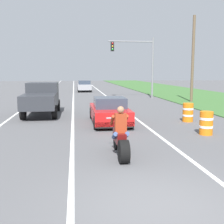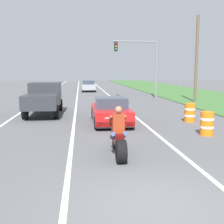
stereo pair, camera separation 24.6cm
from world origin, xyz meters
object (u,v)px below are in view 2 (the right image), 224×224
object	(u,v)px
motorcycle_with_rider	(118,139)
distant_car_far_ahead	(89,86)
construction_barrel_mid	(190,113)
pickup_truck_left_lane_dark_grey	(44,97)
traffic_light_mast_near	(143,58)
sports_car_red	(111,111)
construction_barrel_nearest	(207,123)

from	to	relation	value
motorcycle_with_rider	distant_car_far_ahead	size ratio (longest dim) A/B	0.55
construction_barrel_mid	distant_car_far_ahead	distance (m)	24.74
pickup_truck_left_lane_dark_grey	construction_barrel_mid	xyz separation A→B (m)	(8.06, -3.45, -0.60)
pickup_truck_left_lane_dark_grey	construction_barrel_mid	bearing A→B (deg)	-23.16
pickup_truck_left_lane_dark_grey	traffic_light_mast_near	world-z (taller)	traffic_light_mast_near
sports_car_red	motorcycle_with_rider	bearing A→B (deg)	-93.65
construction_barrel_nearest	distant_car_far_ahead	distance (m)	27.79
distant_car_far_ahead	traffic_light_mast_near	bearing A→B (deg)	-64.68
construction_barrel_mid	distant_car_far_ahead	bearing A→B (deg)	100.93
traffic_light_mast_near	distant_car_far_ahead	size ratio (longest dim) A/B	1.50
sports_car_red	pickup_truck_left_lane_dark_grey	size ratio (longest dim) A/B	0.90
motorcycle_with_rider	construction_barrel_mid	distance (m)	7.51
construction_barrel_mid	construction_barrel_nearest	bearing A→B (deg)	-98.74
motorcycle_with_rider	sports_car_red	size ratio (longest dim) A/B	0.51
pickup_truck_left_lane_dark_grey	traffic_light_mast_near	size ratio (longest dim) A/B	0.80
sports_car_red	pickup_truck_left_lane_dark_grey	bearing A→B (deg)	138.21
sports_car_red	distant_car_far_ahead	size ratio (longest dim) A/B	1.08
motorcycle_with_rider	traffic_light_mast_near	bearing A→B (deg)	75.60
motorcycle_with_rider	traffic_light_mast_near	xyz separation A→B (m)	(5.01, 19.50, 3.40)
traffic_light_mast_near	motorcycle_with_rider	bearing A→B (deg)	-104.40
pickup_truck_left_lane_dark_grey	construction_barrel_nearest	size ratio (longest dim) A/B	4.80
construction_barrel_nearest	traffic_light_mast_near	bearing A→B (deg)	87.06
construction_barrel_mid	distant_car_far_ahead	xyz separation A→B (m)	(-4.69, 24.29, 0.27)
pickup_truck_left_lane_dark_grey	sports_car_red	bearing A→B (deg)	-41.79
pickup_truck_left_lane_dark_grey	construction_barrel_mid	size ratio (longest dim) A/B	4.80
construction_barrel_nearest	construction_barrel_mid	world-z (taller)	same
sports_car_red	traffic_light_mast_near	bearing A→B (deg)	71.13
traffic_light_mast_near	construction_barrel_nearest	world-z (taller)	traffic_light_mast_near
motorcycle_with_rider	distant_car_far_ahead	bearing A→B (deg)	90.11
sports_car_red	construction_barrel_nearest	bearing A→B (deg)	-40.64
pickup_truck_left_lane_dark_grey	construction_barrel_nearest	world-z (taller)	pickup_truck_left_lane_dark_grey
pickup_truck_left_lane_dark_grey	motorcycle_with_rider	bearing A→B (deg)	-69.92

